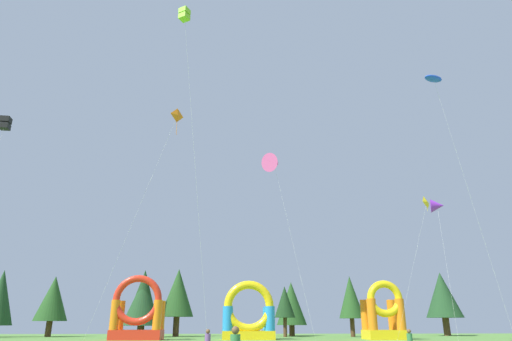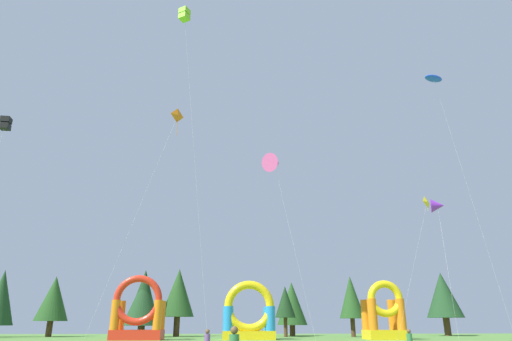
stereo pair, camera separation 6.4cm
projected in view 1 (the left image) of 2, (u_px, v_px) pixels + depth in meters
The scene contains 19 objects.
kite_lime_box at pixel (184, 15), 38.80m from camera, with size 3.35×5.18×28.12m.
kite_pink_delta at pixel (274, 163), 54.32m from camera, with size 5.45×4.68×21.87m.
kite_black_box at pixel (5, 124), 34.71m from camera, with size 0.73×3.18×17.30m.
kite_blue_parafoil at pixel (433, 79), 40.75m from camera, with size 6.53×3.88×23.68m.
kite_purple_delta at pixel (437, 206), 48.59m from camera, with size 2.21×4.16×14.89m.
kite_yellow_diamond at pixel (427, 203), 55.25m from camera, with size 5.96×1.13×16.79m.
kite_orange_diamond at pixel (177, 117), 45.47m from camera, with size 7.75×1.16×22.71m.
inflatable_red_slide at pixel (384, 317), 54.39m from camera, with size 4.61×3.99×6.92m.
inflatable_orange_dome at pixel (137, 316), 52.83m from camera, with size 6.00×3.67×7.42m.
inflatable_blue_arch at pixel (249, 319), 54.23m from camera, with size 6.34×4.43×6.88m.
tree_row_0 at pixel (0, 297), 64.00m from camera, with size 4.39×4.39×9.33m.
tree_row_1 at pixel (53, 299), 65.44m from camera, with size 4.73×4.73×8.58m.
tree_row_2 at pixel (143, 301), 63.54m from camera, with size 5.40×5.40×8.32m.
tree_row_3 at pixel (143, 297), 63.82m from camera, with size 4.78×4.78×9.30m.
tree_row_4 at pixel (178, 293), 66.89m from camera, with size 4.94×4.94×9.77m.
tree_row_5 at pixel (285, 302), 64.80m from camera, with size 3.01×3.01×7.07m.
tree_row_6 at pixel (291, 303), 69.54m from camera, with size 4.70×4.70×8.08m.
tree_row_7 at pixel (351, 297), 65.59m from camera, with size 3.64×3.64×8.58m.
tree_row_8 at pixel (442, 295), 71.00m from camera, with size 5.66×5.66×9.71m.
Camera 1 is at (-1.84, -26.61, 1.97)m, focal length 31.03 mm.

